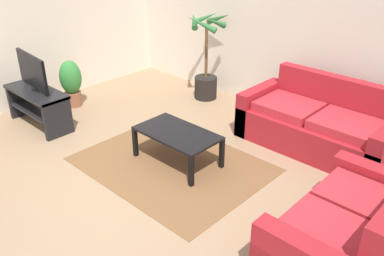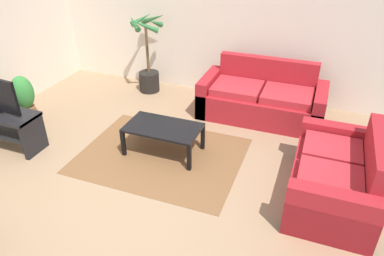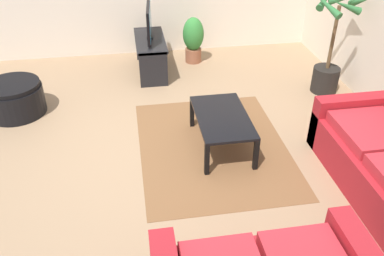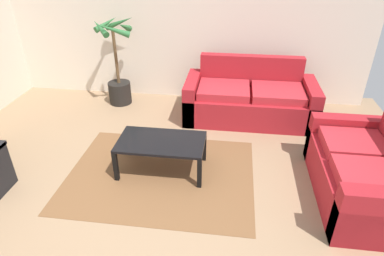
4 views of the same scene
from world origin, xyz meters
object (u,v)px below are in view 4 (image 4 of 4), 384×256
Objects in this scene: couch_loveseat at (366,174)px; potted_palm at (118,74)px; coffee_table at (161,144)px; couch_main at (249,100)px.

potted_palm is at bearing 149.66° from couch_loveseat.
couch_loveseat is at bearing -4.65° from coffee_table.
potted_palm is (-2.17, 0.27, 0.23)m from couch_main.
coffee_table is (-1.06, -1.52, 0.06)m from couch_main.
potted_palm is (-1.11, 1.78, 0.17)m from coffee_table.
couch_loveseat is 1.07× the size of potted_palm.
couch_main is 2.20m from potted_palm.
couch_loveseat is at bearing -30.34° from potted_palm.
couch_main is 1.36× the size of potted_palm.
couch_main reaches higher than coffee_table.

